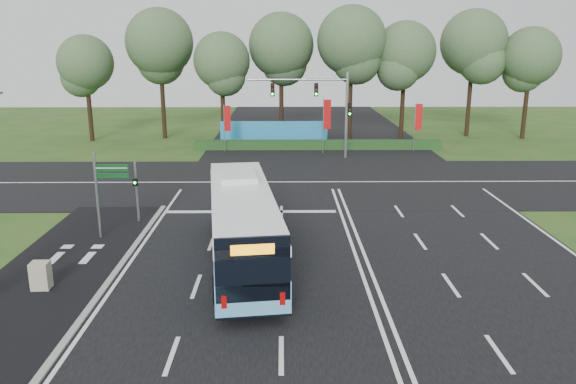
{
  "coord_description": "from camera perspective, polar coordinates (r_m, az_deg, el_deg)",
  "views": [
    {
      "loc": [
        -3.26,
        -25.11,
        9.1
      ],
      "look_at": [
        -2.97,
        2.0,
        1.97
      ],
      "focal_mm": 35.0,
      "sensor_mm": 36.0,
      "label": 1
    }
  ],
  "objects": [
    {
      "name": "road_main",
      "position": [
        26.9,
        6.4,
        -5.09
      ],
      "size": [
        20.0,
        120.0,
        0.04
      ],
      "primitive_type": "cube",
      "color": "black",
      "rests_on": "ground"
    },
    {
      "name": "ground",
      "position": [
        26.9,
        6.4,
        -5.13
      ],
      "size": [
        120.0,
        120.0,
        0.0
      ],
      "primitive_type": "plane",
      "color": "#264A18",
      "rests_on": "ground"
    },
    {
      "name": "banner_flag_mid",
      "position": [
        48.36,
        3.9,
        7.53
      ],
      "size": [
        0.68,
        0.21,
        4.7
      ],
      "rotation": [
        0.0,
        0.0,
        0.23
      ],
      "color": "gray",
      "rests_on": "ground"
    },
    {
      "name": "road_cross",
      "position": [
        38.34,
        4.27,
        1.01
      ],
      "size": [
        120.0,
        14.0,
        0.05
      ],
      "primitive_type": "cube",
      "color": "black",
      "rests_on": "ground"
    },
    {
      "name": "utility_cabinet",
      "position": [
        23.56,
        -23.82,
        -7.84
      ],
      "size": [
        0.69,
        0.58,
        1.13
      ],
      "primitive_type": "cube",
      "rotation": [
        0.0,
        0.0,
        0.03
      ],
      "color": "#ACA48A",
      "rests_on": "ground"
    },
    {
      "name": "city_bus",
      "position": [
        23.88,
        -4.68,
        -3.27
      ],
      "size": [
        4.01,
        12.25,
        3.45
      ],
      "rotation": [
        0.0,
        0.0,
        0.13
      ],
      "color": "#5DA9D8",
      "rests_on": "ground"
    },
    {
      "name": "banner_flag_left",
      "position": [
        49.24,
        -6.25,
        7.18
      ],
      "size": [
        0.59,
        0.19,
        4.1
      ],
      "rotation": [
        0.0,
        0.0,
        0.25
      ],
      "color": "gray",
      "rests_on": "ground"
    },
    {
      "name": "blue_hoarding",
      "position": [
        52.72,
        -1.43,
        6.01
      ],
      "size": [
        10.0,
        0.3,
        2.2
      ],
      "primitive_type": "cube",
      "color": "teal",
      "rests_on": "ground"
    },
    {
      "name": "pedestrian_signal",
      "position": [
        30.24,
        -15.14,
        0.19
      ],
      "size": [
        0.29,
        0.41,
        3.24
      ],
      "rotation": [
        0.0,
        0.0,
        0.28
      ],
      "color": "gray",
      "rests_on": "ground"
    },
    {
      "name": "bike_path",
      "position": [
        25.62,
        -21.89,
        -7.12
      ],
      "size": [
        5.0,
        18.0,
        0.06
      ],
      "primitive_type": "cube",
      "color": "black",
      "rests_on": "ground"
    },
    {
      "name": "banner_flag_right",
      "position": [
        50.43,
        13.04,
        7.17
      ],
      "size": [
        0.59,
        0.28,
        4.25
      ],
      "rotation": [
        0.0,
        0.0,
        -0.39
      ],
      "color": "gray",
      "rests_on": "ground"
    },
    {
      "name": "traffic_light_gantry",
      "position": [
        45.95,
        3.75,
        9.17
      ],
      "size": [
        8.41,
        0.28,
        7.0
      ],
      "color": "gray",
      "rests_on": "ground"
    },
    {
      "name": "hedge",
      "position": [
        50.47,
        3.1,
        4.79
      ],
      "size": [
        22.0,
        1.2,
        0.8
      ],
      "primitive_type": "cube",
      "color": "#163C19",
      "rests_on": "ground"
    },
    {
      "name": "street_sign",
      "position": [
        27.93,
        -18.23,
        0.65
      ],
      "size": [
        1.66,
        0.13,
        4.24
      ],
      "rotation": [
        0.0,
        0.0,
        -0.01
      ],
      "color": "gray",
      "rests_on": "ground"
    },
    {
      "name": "kerb_strip",
      "position": [
        24.84,
        -16.69,
        -7.26
      ],
      "size": [
        0.25,
        18.0,
        0.12
      ],
      "primitive_type": "cube",
      "color": "gray",
      "rests_on": "ground"
    },
    {
      "name": "eucalyptus_row",
      "position": [
        55.85,
        3.58,
        14.35
      ],
      "size": [
        47.99,
        8.71,
        12.79
      ],
      "color": "black",
      "rests_on": "ground"
    }
  ]
}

